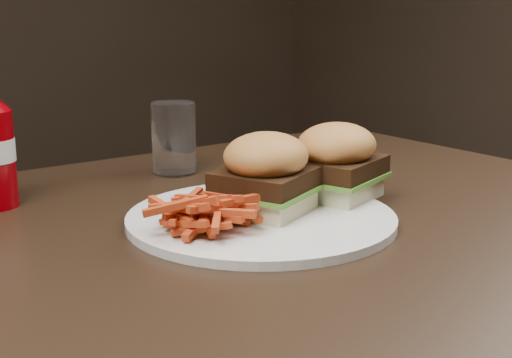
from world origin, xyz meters
TOP-DOWN VIEW (x-y plane):
  - dining_table at (0.00, 0.00)m, footprint 1.20×0.80m
  - plate at (0.07, -0.02)m, footprint 0.31×0.31m
  - sandwich_half_a at (0.08, -0.02)m, footprint 0.12×0.12m
  - sandwich_half_b at (0.19, -0.02)m, footprint 0.12×0.11m
  - fries_pile at (-0.01, -0.03)m, footprint 0.12×0.12m
  - tumbler at (0.11, 0.25)m, footprint 0.08×0.08m

SIDE VIEW (x-z plane):
  - dining_table at x=0.00m, z-range 0.71..0.75m
  - plate at x=0.07m, z-range 0.75..0.76m
  - sandwich_half_a at x=0.08m, z-range 0.76..0.78m
  - sandwich_half_b at x=0.19m, z-range 0.76..0.78m
  - fries_pile at x=-0.01m, z-range 0.76..0.80m
  - tumbler at x=0.11m, z-range 0.75..0.86m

